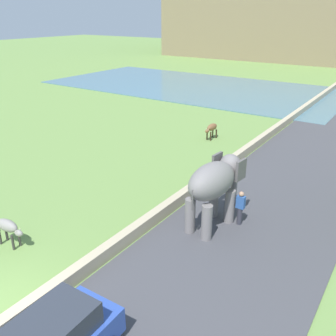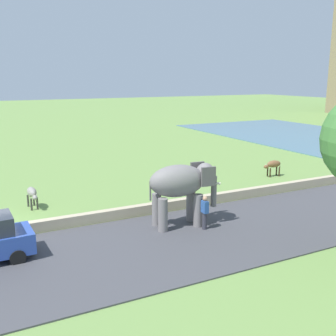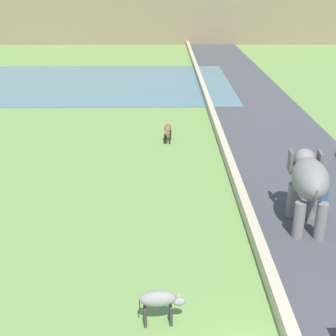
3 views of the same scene
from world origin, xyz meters
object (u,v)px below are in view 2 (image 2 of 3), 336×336
at_px(elephant, 182,185).
at_px(cow_grey, 32,193).
at_px(cow_brown, 273,165).
at_px(person_beside_elephant, 205,212).

distance_m(elephant, cow_grey, 8.44).
distance_m(elephant, cow_brown, 11.97).
height_order(elephant, person_beside_elephant, elephant).
relative_size(elephant, cow_grey, 2.52).
distance_m(person_beside_elephant, cow_grey, 9.50).
height_order(cow_grey, cow_brown, same).
bearing_deg(elephant, person_beside_elephant, 35.61).
height_order(elephant, cow_grey, elephant).
bearing_deg(cow_grey, person_beside_elephant, 43.25).
bearing_deg(elephant, cow_brown, 118.16).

